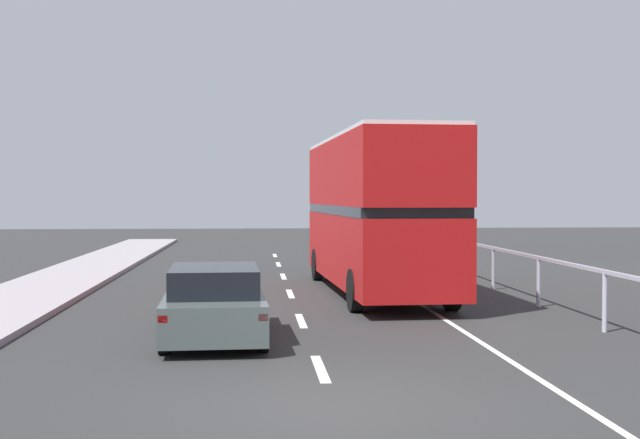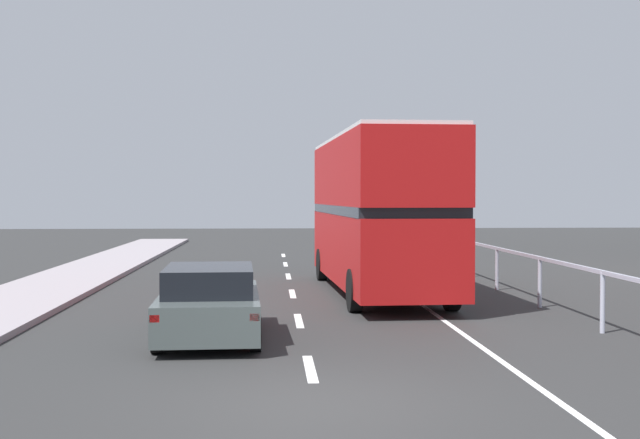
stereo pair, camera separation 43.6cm
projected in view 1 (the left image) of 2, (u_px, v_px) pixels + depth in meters
The scene contains 5 objects.
ground_plane at pixel (334, 406), 10.90m from camera, with size 75.87×120.00×0.10m, color #2A2A2A.
lane_paint_markings at pixel (386, 312), 19.39m from camera, with size 3.26×46.00×0.01m.
bridge_side_railing at pixel (539, 266), 20.31m from camera, with size 0.10×42.00×1.23m.
double_decker_bus_red at pixel (375, 210), 23.12m from camera, with size 2.91×10.53×4.31m.
hatchback_car_near at pixel (214, 303), 15.77m from camera, with size 1.99×4.54×1.37m.
Camera 1 is at (-1.06, -10.78, 2.67)m, focal length 47.22 mm.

